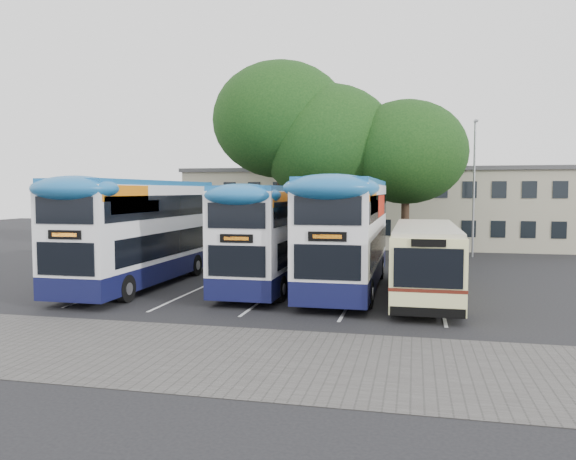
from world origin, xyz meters
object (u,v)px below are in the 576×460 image
(tree_left, at_px, (281,120))
(tree_right, at_px, (406,152))
(tree_mid, at_px, (328,143))
(bus_dd_left, at_px, (142,228))
(bus_single, at_px, (425,256))
(bus_dd_mid, at_px, (274,231))
(lamp_post, at_px, (474,181))
(bus_dd_right, at_px, (347,229))

(tree_left, relative_size, tree_right, 1.28)
(tree_mid, bearing_deg, tree_left, -179.70)
(bus_dd_left, distance_m, bus_single, 12.86)
(tree_right, bearing_deg, tree_mid, 175.97)
(tree_mid, bearing_deg, bus_single, -64.20)
(bus_dd_mid, bearing_deg, bus_single, -11.34)
(lamp_post, bearing_deg, tree_left, -166.97)
(bus_dd_right, bearing_deg, tree_right, 77.73)
(tree_right, xyz_separation_m, bus_dd_left, (-11.80, -11.92, -4.11))
(tree_mid, xyz_separation_m, bus_dd_right, (2.61, -11.16, -4.77))
(tree_right, relative_size, bus_single, 0.99)
(lamp_post, height_order, tree_right, tree_right)
(lamp_post, bearing_deg, bus_dd_right, -115.63)
(bus_dd_left, bearing_deg, bus_single, -0.47)
(tree_left, distance_m, tree_right, 8.38)
(tree_mid, xyz_separation_m, bus_single, (5.98, -12.38, -5.77))
(tree_left, distance_m, bus_dd_right, 14.03)
(lamp_post, relative_size, tree_left, 0.71)
(bus_dd_mid, bearing_deg, tree_mid, 85.70)
(bus_dd_left, xyz_separation_m, bus_dd_right, (9.45, 1.12, 0.02))
(tree_left, bearing_deg, bus_dd_mid, -78.27)
(bus_dd_mid, bearing_deg, tree_right, 61.49)
(tree_left, bearing_deg, tree_mid, 0.30)
(tree_left, bearing_deg, bus_single, -53.65)
(tree_right, distance_m, bus_dd_mid, 12.86)
(tree_right, bearing_deg, lamp_post, 36.30)
(lamp_post, relative_size, tree_mid, 0.81)
(bus_dd_right, relative_size, bus_single, 1.17)
(lamp_post, xyz_separation_m, tree_left, (-12.45, -2.88, 3.95))
(tree_right, bearing_deg, tree_left, 177.63)
(tree_left, relative_size, tree_mid, 1.14)
(tree_left, height_order, tree_mid, tree_left)
(tree_mid, xyz_separation_m, bus_dd_left, (-6.83, -12.27, -4.79))
(bus_dd_mid, bearing_deg, tree_left, 101.73)
(bus_dd_left, height_order, bus_dd_mid, bus_dd_left)
(bus_dd_left, relative_size, bus_single, 1.16)
(bus_dd_left, height_order, bus_dd_right, bus_dd_right)
(bus_dd_right, bearing_deg, bus_dd_mid, 177.59)
(bus_dd_mid, xyz_separation_m, bus_single, (6.81, -1.37, -0.84))
(bus_dd_mid, height_order, bus_dd_right, bus_dd_right)
(tree_mid, distance_m, bus_dd_mid, 12.10)
(bus_dd_left, xyz_separation_m, bus_dd_mid, (6.01, 1.26, -0.15))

